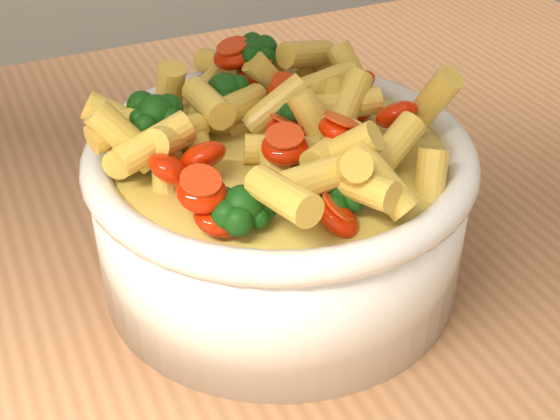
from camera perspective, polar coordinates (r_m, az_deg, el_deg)
name	(u,v)px	position (r m, az deg, el deg)	size (l,w,h in m)	color
table	(188,377)	(0.61, -6.73, -12.01)	(1.20, 0.80, 0.90)	#AD724A
serving_bowl	(280,208)	(0.51, 0.00, 0.12)	(0.25, 0.25, 0.11)	white
pasta_salad	(280,119)	(0.47, 0.00, 6.64)	(0.19, 0.19, 0.04)	#FAC74F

